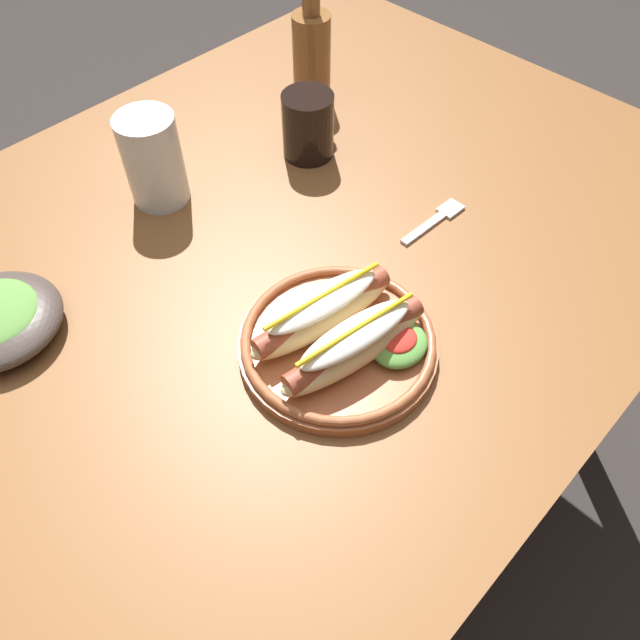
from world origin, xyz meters
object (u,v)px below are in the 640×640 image
(hot_dog_plate, at_px, (341,336))
(water_cup, at_px, (152,160))
(fork, at_px, (437,219))
(glass_bottle, at_px, (312,49))
(soda_cup, at_px, (308,126))

(hot_dog_plate, xyz_separation_m, water_cup, (0.02, 0.38, 0.04))
(hot_dog_plate, relative_size, fork, 1.98)
(fork, bearing_deg, glass_bottle, 76.19)
(hot_dog_plate, xyz_separation_m, fork, (0.26, 0.06, -0.02))
(water_cup, distance_m, glass_bottle, 0.35)
(soda_cup, xyz_separation_m, water_cup, (-0.23, 0.08, 0.02))
(soda_cup, bearing_deg, fork, -85.85)
(soda_cup, height_order, glass_bottle, glass_bottle)
(glass_bottle, bearing_deg, hot_dog_plate, -131.73)
(soda_cup, xyz_separation_m, glass_bottle, (0.12, 0.11, 0.03))
(fork, relative_size, water_cup, 0.91)
(hot_dog_plate, xyz_separation_m, soda_cup, (0.24, 0.30, 0.02))
(water_cup, bearing_deg, hot_dog_plate, -92.67)
(water_cup, bearing_deg, glass_bottle, 4.63)
(fork, xyz_separation_m, water_cup, (-0.24, 0.32, 0.06))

